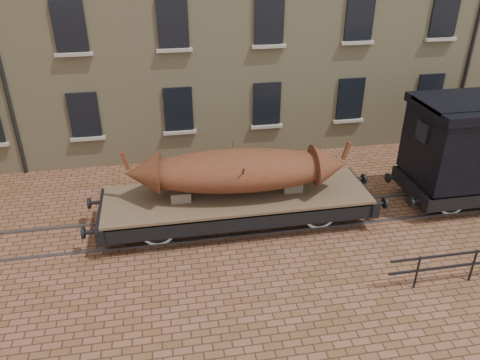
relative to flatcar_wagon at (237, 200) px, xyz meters
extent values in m
plane|color=brown|center=(1.07, 0.00, -0.87)|extent=(90.00, 90.00, 0.00)
cube|color=black|center=(-4.93, 4.96, 1.33)|extent=(1.10, 0.12, 1.70)
cube|color=#9E978A|center=(-4.93, 4.90, 0.38)|extent=(1.30, 0.18, 0.12)
cube|color=black|center=(-1.43, 4.96, 1.33)|extent=(1.10, 0.12, 1.70)
cube|color=#9E978A|center=(-1.43, 4.90, 0.38)|extent=(1.30, 0.18, 0.12)
cube|color=black|center=(2.07, 4.96, 1.33)|extent=(1.10, 0.12, 1.70)
cube|color=#9E978A|center=(2.07, 4.90, 0.38)|extent=(1.30, 0.18, 0.12)
cube|color=black|center=(5.57, 4.96, 1.33)|extent=(1.10, 0.12, 1.70)
cube|color=#9E978A|center=(5.57, 4.90, 0.38)|extent=(1.30, 0.18, 0.12)
cube|color=black|center=(9.07, 4.96, 1.33)|extent=(1.10, 0.12, 1.70)
cube|color=#9E978A|center=(9.07, 4.90, 0.38)|extent=(1.30, 0.18, 0.12)
cube|color=black|center=(-4.93, 4.96, 4.53)|extent=(1.10, 0.12, 1.70)
cube|color=#9E978A|center=(-4.93, 4.90, 3.58)|extent=(1.30, 0.18, 0.12)
cube|color=black|center=(-1.43, 4.96, 4.53)|extent=(1.10, 0.12, 1.70)
cube|color=#9E978A|center=(-1.43, 4.90, 3.58)|extent=(1.30, 0.18, 0.12)
cube|color=black|center=(2.07, 4.96, 4.53)|extent=(1.10, 0.12, 1.70)
cube|color=#9E978A|center=(2.07, 4.90, 3.58)|extent=(1.30, 0.18, 0.12)
cube|color=black|center=(5.57, 4.96, 4.53)|extent=(1.10, 0.12, 1.70)
cube|color=#9E978A|center=(5.57, 4.90, 3.58)|extent=(1.30, 0.18, 0.12)
cube|color=black|center=(9.07, 4.96, 4.53)|extent=(1.10, 0.12, 1.70)
cube|color=#9E978A|center=(9.07, 4.90, 3.58)|extent=(1.30, 0.18, 0.12)
cube|color=#59595E|center=(1.07, -0.72, -0.84)|extent=(30.00, 0.08, 0.06)
cube|color=#59595E|center=(1.07, 0.72, -0.84)|extent=(30.00, 0.08, 0.06)
cylinder|color=black|center=(4.07, -3.80, -0.37)|extent=(0.06, 0.06, 1.00)
cylinder|color=black|center=(5.67, -3.80, -0.37)|extent=(0.06, 0.06, 1.00)
cube|color=brown|center=(0.00, 0.00, 0.15)|extent=(8.15, 2.39, 0.13)
cube|color=black|center=(0.00, -1.11, -0.11)|extent=(8.15, 0.17, 0.49)
cube|color=black|center=(0.00, 1.11, -0.11)|extent=(8.15, 0.17, 0.49)
cube|color=black|center=(-4.07, 0.00, -0.11)|extent=(0.24, 2.50, 0.49)
cylinder|color=black|center=(-4.38, -0.81, -0.11)|extent=(0.38, 0.11, 0.11)
cylinder|color=black|center=(-4.56, -0.81, -0.11)|extent=(0.09, 0.35, 0.35)
cylinder|color=black|center=(-4.38, 0.81, -0.11)|extent=(0.38, 0.11, 0.11)
cylinder|color=black|center=(-4.56, 0.81, -0.11)|extent=(0.09, 0.35, 0.35)
cube|color=black|center=(4.07, 0.00, -0.11)|extent=(0.24, 2.50, 0.49)
cylinder|color=black|center=(4.38, -0.81, -0.11)|extent=(0.38, 0.11, 0.11)
cylinder|color=black|center=(4.56, -0.81, -0.11)|extent=(0.09, 0.35, 0.35)
cylinder|color=black|center=(4.38, 0.81, -0.11)|extent=(0.38, 0.11, 0.11)
cylinder|color=black|center=(4.56, 0.81, -0.11)|extent=(0.09, 0.35, 0.35)
cylinder|color=black|center=(-2.50, 0.00, -0.35)|extent=(0.11, 2.06, 0.11)
cylinder|color=silver|center=(-2.50, -0.72, -0.35)|extent=(1.04, 0.08, 1.04)
cylinder|color=black|center=(-2.50, -0.72, -0.35)|extent=(0.85, 0.11, 0.85)
cube|color=black|center=(-2.50, -0.85, -0.08)|extent=(0.98, 0.09, 0.11)
cylinder|color=silver|center=(-2.50, 0.72, -0.35)|extent=(1.04, 0.08, 1.04)
cylinder|color=black|center=(-2.50, 0.72, -0.35)|extent=(0.85, 0.11, 0.85)
cube|color=black|center=(-2.50, 0.85, -0.08)|extent=(0.98, 0.09, 0.11)
cylinder|color=black|center=(2.50, 0.00, -0.35)|extent=(0.11, 2.06, 0.11)
cylinder|color=silver|center=(2.50, -0.72, -0.35)|extent=(1.04, 0.08, 1.04)
cylinder|color=black|center=(2.50, -0.72, -0.35)|extent=(0.85, 0.11, 0.85)
cube|color=black|center=(2.50, -0.85, -0.08)|extent=(0.98, 0.09, 0.11)
cylinder|color=silver|center=(2.50, 0.72, -0.35)|extent=(1.04, 0.08, 1.04)
cylinder|color=black|center=(2.50, 0.72, -0.35)|extent=(0.85, 0.11, 0.85)
cube|color=black|center=(2.50, 0.85, -0.08)|extent=(0.98, 0.09, 0.11)
cube|color=black|center=(0.00, 0.00, -0.27)|extent=(4.34, 0.07, 0.07)
cube|color=gray|center=(-1.74, 0.00, 0.37)|extent=(0.60, 0.54, 0.30)
cube|color=gray|center=(1.74, 0.00, 0.37)|extent=(0.60, 0.54, 0.30)
ellipsoid|color=maroon|center=(0.03, 0.00, 1.05)|extent=(6.10, 2.30, 1.20)
cone|color=maroon|center=(-2.79, 0.21, 1.10)|extent=(1.11, 1.21, 1.13)
cube|color=maroon|center=(-3.26, 0.25, 1.54)|extent=(0.25, 0.14, 0.57)
cone|color=maroon|center=(2.86, -0.21, 1.10)|extent=(1.11, 1.21, 1.13)
cube|color=maroon|center=(3.32, -0.25, 1.54)|extent=(0.25, 0.14, 0.57)
cylinder|color=#3B2E21|center=(0.03, -0.48, 0.92)|extent=(0.05, 1.02, 1.42)
cylinder|color=#3B2E21|center=(0.03, 0.48, 0.92)|extent=(0.05, 1.02, 1.42)
cube|color=black|center=(8.95, 1.12, -0.16)|extent=(6.09, 0.16, 0.46)
cube|color=black|center=(5.91, 0.00, -0.16)|extent=(0.22, 2.44, 0.46)
cylinder|color=black|center=(5.45, -0.81, -0.16)|extent=(0.08, 0.32, 0.32)
cylinder|color=black|center=(5.45, 0.81, -0.16)|extent=(0.08, 0.32, 0.32)
cylinder|color=black|center=(7.03, 0.00, -0.38)|extent=(0.10, 1.93, 0.10)
cylinder|color=silver|center=(7.03, -0.72, -0.38)|extent=(0.97, 0.07, 0.97)
cylinder|color=black|center=(7.03, -0.72, -0.38)|extent=(0.80, 0.10, 0.80)
cylinder|color=silver|center=(7.03, 0.72, -0.38)|extent=(0.97, 0.07, 0.97)
cylinder|color=black|center=(7.03, 0.72, -0.38)|extent=(0.80, 0.10, 0.80)
cube|color=black|center=(5.89, 0.00, 1.87)|extent=(0.08, 0.61, 0.61)
camera|label=1|loc=(-2.13, -12.33, 7.50)|focal=35.00mm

